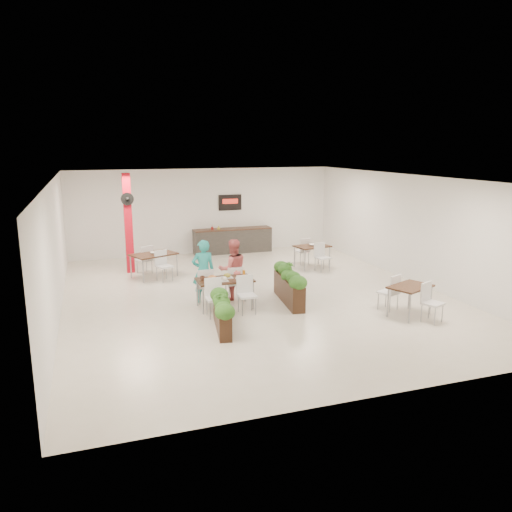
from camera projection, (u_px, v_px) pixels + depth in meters
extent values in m
plane|color=beige|center=(255.00, 296.00, 13.71)|extent=(12.00, 12.00, 0.00)
cube|color=white|center=(204.00, 211.00, 18.92)|extent=(10.00, 0.10, 3.20)
cube|color=white|center=(377.00, 304.00, 7.82)|extent=(10.00, 0.10, 3.20)
cube|color=white|center=(55.00, 251.00, 11.80)|extent=(0.10, 12.00, 3.20)
cube|color=white|center=(413.00, 229.00, 14.94)|extent=(0.10, 12.00, 3.20)
cube|color=white|center=(255.00, 178.00, 13.02)|extent=(10.00, 12.00, 0.04)
cube|color=red|center=(128.00, 223.00, 15.94)|extent=(0.25, 0.25, 3.20)
cylinder|color=black|center=(127.00, 199.00, 15.60)|extent=(0.40, 0.06, 0.40)
sphere|color=black|center=(127.00, 199.00, 15.56)|extent=(0.12, 0.12, 0.12)
cube|color=#2A2825|center=(233.00, 241.00, 19.15)|extent=(3.00, 0.60, 0.90)
cube|color=black|center=(233.00, 229.00, 19.05)|extent=(3.00, 0.62, 0.04)
cube|color=black|center=(230.00, 202.00, 19.13)|extent=(0.90, 0.04, 0.60)
cube|color=red|center=(230.00, 201.00, 19.09)|extent=(0.60, 0.02, 0.18)
imported|color=maroon|center=(212.00, 227.00, 18.78)|extent=(0.09, 0.09, 0.19)
imported|color=gold|center=(219.00, 227.00, 18.86)|extent=(0.13, 0.13, 0.17)
cube|color=black|center=(225.00, 280.00, 12.55)|extent=(1.41, 0.81, 0.04)
cylinder|color=gray|center=(203.00, 300.00, 12.12)|extent=(0.04, 0.04, 0.71)
cylinder|color=gray|center=(253.00, 296.00, 12.51)|extent=(0.04, 0.04, 0.71)
cylinder|color=gray|center=(197.00, 293.00, 12.75)|extent=(0.04, 0.04, 0.71)
cylinder|color=gray|center=(245.00, 288.00, 13.15)|extent=(0.04, 0.04, 0.71)
cube|color=white|center=(204.00, 286.00, 13.05)|extent=(0.42, 0.42, 0.05)
cube|color=white|center=(206.00, 278.00, 12.82)|extent=(0.42, 0.04, 0.45)
cylinder|color=gray|center=(209.00, 292.00, 13.31)|extent=(0.02, 0.02, 0.43)
cylinder|color=gray|center=(197.00, 293.00, 13.20)|extent=(0.02, 0.02, 0.43)
cylinder|color=gray|center=(212.00, 296.00, 12.99)|extent=(0.02, 0.02, 0.43)
cylinder|color=gray|center=(199.00, 297.00, 12.89)|extent=(0.02, 0.02, 0.43)
cube|color=white|center=(234.00, 283.00, 13.29)|extent=(0.42, 0.42, 0.05)
cube|color=white|center=(236.00, 276.00, 13.06)|extent=(0.42, 0.04, 0.45)
cylinder|color=gray|center=(238.00, 289.00, 13.55)|extent=(0.02, 0.02, 0.43)
cylinder|color=gray|center=(226.00, 290.00, 13.45)|extent=(0.02, 0.02, 0.43)
cylinder|color=gray|center=(242.00, 293.00, 13.24)|extent=(0.02, 0.02, 0.43)
cylinder|color=gray|center=(229.00, 294.00, 13.13)|extent=(0.02, 0.02, 0.43)
cube|color=white|center=(215.00, 299.00, 11.93)|extent=(0.42, 0.42, 0.05)
cube|color=white|center=(213.00, 287.00, 12.06)|extent=(0.42, 0.04, 0.45)
cylinder|color=gray|center=(210.00, 311.00, 11.78)|extent=(0.02, 0.02, 0.43)
cylinder|color=gray|center=(224.00, 310.00, 11.88)|extent=(0.02, 0.02, 0.43)
cylinder|color=gray|center=(207.00, 307.00, 12.09)|extent=(0.02, 0.02, 0.43)
cylinder|color=gray|center=(220.00, 305.00, 12.19)|extent=(0.02, 0.02, 0.43)
cube|color=white|center=(247.00, 296.00, 12.18)|extent=(0.42, 0.42, 0.05)
cube|color=white|center=(245.00, 284.00, 12.30)|extent=(0.42, 0.04, 0.45)
cylinder|color=gray|center=(242.00, 308.00, 12.02)|extent=(0.02, 0.02, 0.43)
cylinder|color=gray|center=(256.00, 306.00, 12.13)|extent=(0.02, 0.02, 0.43)
cylinder|color=gray|center=(238.00, 304.00, 12.34)|extent=(0.02, 0.02, 0.43)
cylinder|color=gray|center=(252.00, 302.00, 12.44)|extent=(0.02, 0.02, 0.43)
cube|color=white|center=(212.00, 281.00, 12.35)|extent=(0.30, 0.30, 0.01)
ellipsoid|color=#945225|center=(212.00, 278.00, 12.33)|extent=(0.22, 0.22, 0.13)
cube|color=white|center=(227.00, 277.00, 12.69)|extent=(0.26, 0.26, 0.01)
ellipsoid|color=orange|center=(227.00, 275.00, 12.67)|extent=(0.18, 0.18, 0.11)
cube|color=white|center=(241.00, 279.00, 12.56)|extent=(0.26, 0.26, 0.01)
ellipsoid|color=#531F10|center=(241.00, 277.00, 12.55)|extent=(0.16, 0.16, 0.10)
cube|color=white|center=(225.00, 281.00, 12.36)|extent=(0.18, 0.18, 0.01)
ellipsoid|color=white|center=(225.00, 279.00, 12.35)|extent=(0.12, 0.12, 0.07)
cylinder|color=orange|center=(244.00, 273.00, 12.84)|extent=(0.07, 0.07, 0.15)
imported|color=#4E2F21|center=(202.00, 278.00, 12.46)|extent=(0.12, 0.12, 0.10)
imported|color=teal|center=(203.00, 271.00, 13.01)|extent=(0.61, 0.40, 1.66)
imported|color=#DA6161|center=(233.00, 269.00, 13.26)|extent=(0.80, 0.62, 1.63)
cube|color=black|center=(222.00, 318.00, 11.14)|extent=(0.53, 1.64, 0.54)
ellipsoid|color=#214F16|center=(225.00, 311.00, 10.42)|extent=(0.40, 0.40, 0.32)
ellipsoid|color=#214F16|center=(223.00, 306.00, 10.74)|extent=(0.40, 0.40, 0.32)
ellipsoid|color=#214F16|center=(222.00, 301.00, 11.05)|extent=(0.40, 0.40, 0.32)
ellipsoid|color=#214F16|center=(220.00, 297.00, 11.37)|extent=(0.40, 0.40, 0.32)
ellipsoid|color=#214F16|center=(219.00, 293.00, 11.69)|extent=(0.40, 0.40, 0.32)
imported|color=#214F16|center=(222.00, 299.00, 11.04)|extent=(0.32, 0.27, 0.35)
cube|color=black|center=(289.00, 290.00, 13.08)|extent=(0.57, 1.99, 0.65)
ellipsoid|color=#214F16|center=(298.00, 282.00, 12.19)|extent=(0.40, 0.40, 0.32)
ellipsoid|color=#214F16|center=(293.00, 278.00, 12.59)|extent=(0.40, 0.40, 0.32)
ellipsoid|color=#214F16|center=(289.00, 274.00, 12.99)|extent=(0.40, 0.40, 0.32)
ellipsoid|color=#214F16|center=(285.00, 270.00, 13.38)|extent=(0.40, 0.40, 0.32)
ellipsoid|color=#214F16|center=(281.00, 266.00, 13.78)|extent=(0.40, 0.40, 0.32)
imported|color=#214F16|center=(289.00, 270.00, 12.97)|extent=(0.24, 0.24, 0.43)
cube|color=black|center=(154.00, 254.00, 15.50)|extent=(1.56, 1.33, 0.04)
cylinder|color=gray|center=(143.00, 271.00, 14.92)|extent=(0.04, 0.04, 0.71)
cylinder|color=gray|center=(177.00, 265.00, 15.70)|extent=(0.04, 0.04, 0.71)
cylinder|color=gray|center=(131.00, 267.00, 15.47)|extent=(0.04, 0.04, 0.71)
cylinder|color=gray|center=(164.00, 261.00, 16.25)|extent=(0.04, 0.04, 0.71)
cube|color=white|center=(144.00, 260.00, 16.00)|extent=(0.55, 0.55, 0.05)
cube|color=white|center=(147.00, 253.00, 15.81)|extent=(0.40, 0.20, 0.45)
cylinder|color=gray|center=(147.00, 265.00, 16.29)|extent=(0.02, 0.02, 0.43)
cylinder|color=gray|center=(137.00, 267.00, 16.06)|extent=(0.02, 0.02, 0.43)
cylinder|color=gray|center=(152.00, 267.00, 16.04)|extent=(0.02, 0.02, 0.43)
cylinder|color=gray|center=(143.00, 269.00, 15.82)|extent=(0.02, 0.02, 0.43)
cube|color=white|center=(164.00, 266.00, 15.13)|extent=(0.55, 0.55, 0.05)
cube|color=white|center=(161.00, 257.00, 15.21)|extent=(0.40, 0.20, 0.45)
cylinder|color=gray|center=(163.00, 276.00, 14.95)|extent=(0.02, 0.02, 0.43)
cylinder|color=gray|center=(172.00, 274.00, 15.17)|extent=(0.02, 0.02, 0.43)
cylinder|color=gray|center=(157.00, 274.00, 15.19)|extent=(0.02, 0.02, 0.43)
cylinder|color=gray|center=(166.00, 272.00, 15.42)|extent=(0.02, 0.02, 0.43)
imported|color=white|center=(154.00, 253.00, 15.49)|extent=(0.22, 0.22, 0.05)
cube|color=black|center=(312.00, 246.00, 16.75)|extent=(1.23, 0.93, 0.04)
cylinder|color=gray|center=(305.00, 260.00, 16.33)|extent=(0.04, 0.04, 0.71)
cylinder|color=gray|center=(329.00, 257.00, 16.80)|extent=(0.04, 0.04, 0.71)
cylinder|color=gray|center=(294.00, 257.00, 16.87)|extent=(0.04, 0.04, 0.71)
cylinder|color=gray|center=(319.00, 254.00, 17.34)|extent=(0.04, 0.04, 0.71)
cube|color=white|center=(302.00, 251.00, 17.33)|extent=(0.49, 0.49, 0.05)
cube|color=white|center=(305.00, 245.00, 17.11)|extent=(0.42, 0.11, 0.45)
cylinder|color=gray|center=(303.00, 256.00, 17.60)|extent=(0.02, 0.02, 0.43)
cylinder|color=gray|center=(295.00, 257.00, 17.44)|extent=(0.02, 0.02, 0.43)
cylinder|color=gray|center=(309.00, 258.00, 17.31)|extent=(0.02, 0.02, 0.43)
cylinder|color=gray|center=(301.00, 259.00, 17.15)|extent=(0.02, 0.02, 0.43)
cube|color=white|center=(323.00, 258.00, 16.30)|extent=(0.49, 0.49, 0.05)
cube|color=white|center=(319.00, 249.00, 16.41)|extent=(0.42, 0.11, 0.45)
cylinder|color=gray|center=(321.00, 266.00, 16.13)|extent=(0.02, 0.02, 0.43)
cylinder|color=gray|center=(330.00, 265.00, 16.29)|extent=(0.02, 0.02, 0.43)
cylinder|color=gray|center=(315.00, 264.00, 16.42)|extent=(0.02, 0.02, 0.43)
cylinder|color=gray|center=(323.00, 263.00, 16.58)|extent=(0.02, 0.02, 0.43)
imported|color=white|center=(312.00, 245.00, 16.74)|extent=(0.22, 0.22, 0.05)
cube|color=black|center=(410.00, 287.00, 11.95)|extent=(1.25, 1.06, 0.04)
cylinder|color=gray|center=(410.00, 309.00, 11.52)|extent=(0.04, 0.04, 0.71)
cylinder|color=gray|center=(431.00, 300.00, 12.12)|extent=(0.04, 0.04, 0.71)
cylinder|color=gray|center=(388.00, 303.00, 11.94)|extent=(0.04, 0.04, 0.71)
cylinder|color=gray|center=(409.00, 295.00, 12.55)|extent=(0.04, 0.04, 0.71)
cube|color=white|center=(388.00, 292.00, 12.45)|extent=(0.55, 0.55, 0.05)
cube|color=white|center=(396.00, 284.00, 12.26)|extent=(0.40, 0.20, 0.45)
cylinder|color=gray|center=(386.00, 299.00, 12.73)|extent=(0.02, 0.02, 0.43)
cylinder|color=gray|center=(378.00, 301.00, 12.51)|extent=(0.02, 0.02, 0.43)
cylinder|color=gray|center=(398.00, 302.00, 12.49)|extent=(0.02, 0.02, 0.43)
cylinder|color=gray|center=(390.00, 304.00, 12.27)|extent=(0.02, 0.02, 0.43)
cube|color=white|center=(433.00, 304.00, 11.58)|extent=(0.55, 0.55, 0.05)
cube|color=white|center=(426.00, 291.00, 11.66)|extent=(0.40, 0.20, 0.45)
cylinder|color=gray|center=(435.00, 317.00, 11.39)|extent=(0.02, 0.02, 0.43)
cylinder|color=gray|center=(442.00, 313.00, 11.61)|extent=(0.02, 0.02, 0.43)
cylinder|color=gray|center=(421.00, 313.00, 11.64)|extent=(0.02, 0.02, 0.43)
cylinder|color=gray|center=(429.00, 310.00, 11.86)|extent=(0.02, 0.02, 0.43)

